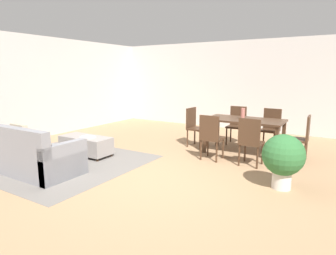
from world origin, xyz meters
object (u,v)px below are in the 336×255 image
ottoman_table (86,145)px  dining_table (244,123)px  dining_chair_near_left (211,135)px  dining_chair_head_east (302,136)px  potted_plant (283,157)px  vase_centerpiece (243,114)px  book_on_ottoman (88,137)px  dining_chair_far_right (271,126)px  dining_chair_far_left (237,123)px  couch (28,155)px  dining_chair_near_right (250,139)px  dining_chair_head_west (194,125)px

ottoman_table → dining_table: dining_table is taller
dining_chair_near_left → dining_chair_head_east: bearing=29.2°
dining_table → ottoman_table: bearing=-146.0°
ottoman_table → potted_plant: bearing=3.9°
vase_centerpiece → book_on_ottoman: bearing=-144.6°
dining_chair_far_right → book_on_ottoman: size_ratio=3.54×
dining_chair_far_left → dining_chair_head_east: size_ratio=1.00×
ottoman_table → book_on_ottoman: book_on_ottoman is taller
dining_chair_far_left → dining_chair_head_east: same height
couch → dining_chair_far_right: bearing=50.0°
couch → dining_chair_near_right: dining_chair_near_right is taller
dining_chair_far_left → dining_chair_far_right: same height
dining_chair_near_left → vase_centerpiece: vase_centerpiece is taller
vase_centerpiece → potted_plant: vase_centerpiece is taller
dining_table → book_on_ottoman: size_ratio=6.26×
ottoman_table → potted_plant: size_ratio=1.37×
dining_chair_far_right → potted_plant: (0.71, -2.41, -0.02)m
couch → dining_chair_head_east: dining_chair_head_east is taller
couch → book_on_ottoman: bearing=79.6°
couch → ottoman_table: 1.27m
book_on_ottoman → dining_chair_head_east: bearing=27.1°
dining_chair_far_left → dining_chair_head_east: (1.58, -0.80, 0.00)m
dining_chair_head_west → potted_plant: bearing=-35.7°
ottoman_table → dining_chair_near_right: bearing=18.7°
dining_chair_near_right → vase_centerpiece: 0.94m
dining_chair_near_right → dining_chair_head_east: bearing=47.4°
dining_table → dining_chair_far_left: size_ratio=1.77×
potted_plant → dining_chair_far_left: bearing=121.9°
couch → book_on_ottoman: size_ratio=7.58×
dining_chair_head_west → dining_chair_near_left: bearing=-47.6°
book_on_ottoman → potted_plant: potted_plant is taller
dining_chair_head_east → vase_centerpiece: 1.23m
ottoman_table → dining_chair_near_left: bearing=23.7°
dining_table → potted_plant: bearing=-55.9°
dining_chair_far_right → vase_centerpiece: bearing=-116.6°
ottoman_table → dining_chair_far_right: 4.17m
couch → dining_chair_near_left: (2.50, 2.31, 0.22)m
couch → dining_chair_near_left: size_ratio=2.14×
ottoman_table → dining_chair_near_left: (2.40, 1.05, 0.29)m
ottoman_table → dining_chair_far_right: (3.19, 2.67, 0.29)m
dining_chair_head_east → potted_plant: bearing=-91.8°
dining_chair_near_right → dining_table: bearing=114.6°
dining_chair_near_right → potted_plant: (0.73, -0.81, -0.02)m
ottoman_table → dining_chair_near_right: (3.18, 1.08, 0.29)m
dining_chair_far_left → book_on_ottoman: dining_chair_far_left is taller
dining_chair_far_left → dining_chair_far_right: (0.82, -0.05, 0.00)m
dining_chair_head_east → dining_table: bearing=-178.5°
couch → dining_chair_far_left: size_ratio=2.14×
vase_centerpiece → dining_chair_near_left: bearing=-115.6°
dining_chair_far_right → dining_chair_head_east: bearing=-44.5°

